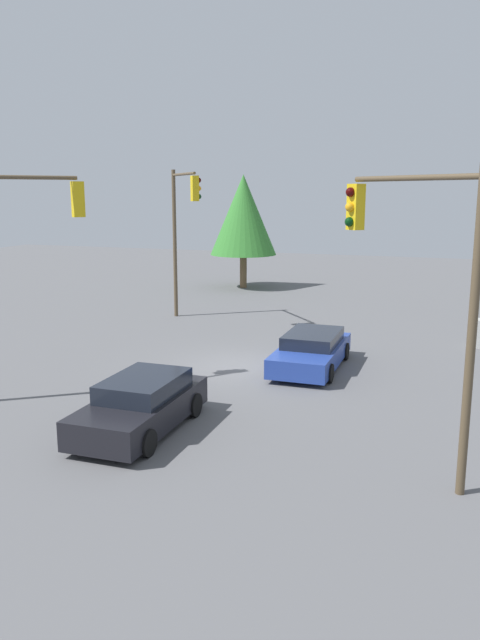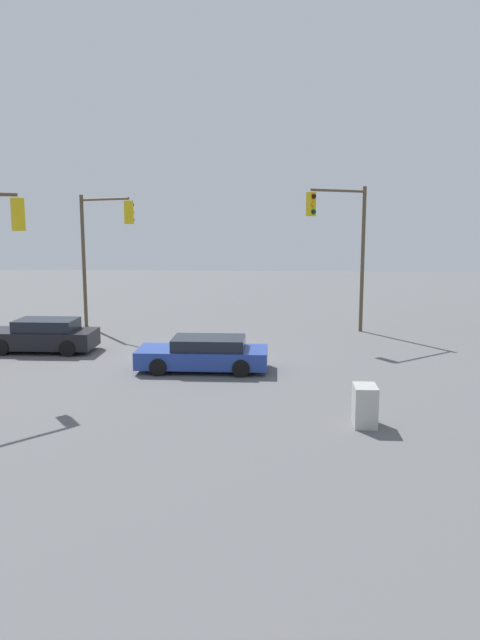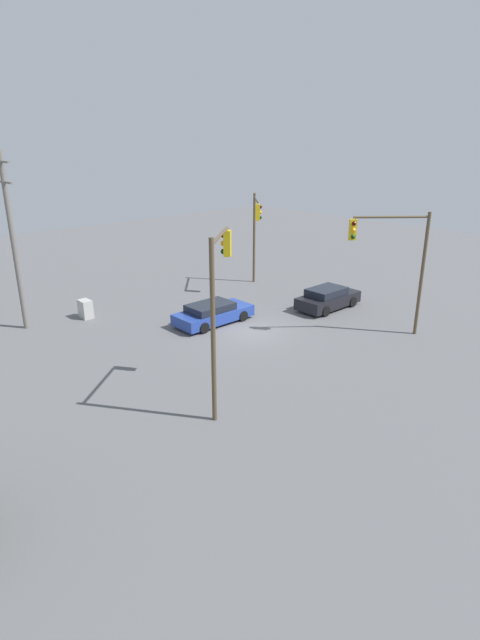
{
  "view_description": "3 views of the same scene",
  "coord_description": "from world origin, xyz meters",
  "views": [
    {
      "loc": [
        6.85,
        -19.77,
        5.98
      ],
      "look_at": [
        -0.26,
        0.61,
        1.51
      ],
      "focal_mm": 35.0,
      "sensor_mm": 36.0,
      "label": 1
    },
    {
      "loc": [
        24.45,
        3.29,
        5.55
      ],
      "look_at": [
        -1.2,
        1.78,
        1.28
      ],
      "focal_mm": 35.0,
      "sensor_mm": 36.0,
      "label": 2
    },
    {
      "loc": [
        -18.81,
        17.93,
        10.04
      ],
      "look_at": [
        -1.32,
        1.88,
        1.45
      ],
      "focal_mm": 28.0,
      "sensor_mm": 36.0,
      "label": 3
    }
  ],
  "objects": [
    {
      "name": "traffic_signal_cross",
      "position": [
        6.14,
        -6.44,
        4.43
      ],
      "size": [
        2.97,
        2.6,
        6.5
      ],
      "rotation": [
        0.0,
        0.0,
        2.43
      ],
      "color": "brown",
      "rests_on": "ground_plane"
    },
    {
      "name": "traffic_signal_main",
      "position": [
        -5.07,
        6.42,
        4.73
      ],
      "size": [
        2.55,
        2.95,
        6.97
      ],
      "rotation": [
        0.0,
        0.0,
        -0.87
      ],
      "color": "brown",
      "rests_on": "ground_plane"
    },
    {
      "name": "ground_plane",
      "position": [
        0.0,
        0.0,
        0.0
      ],
      "size": [
        80.0,
        80.0,
        0.0
      ],
      "primitive_type": "plane",
      "color": "#5B5B5E"
    },
    {
      "name": "sedan_dark",
      "position": [
        -0.47,
        -6.39,
        0.66
      ],
      "size": [
        1.99,
        4.41,
        1.36
      ],
      "rotation": [
        0.0,
        0.0,
        3.14
      ],
      "color": "black",
      "rests_on": "ground_plane"
    },
    {
      "name": "sedan_blue",
      "position": [
        2.33,
        0.67,
        0.6
      ],
      "size": [
        2.06,
        4.72,
        1.22
      ],
      "rotation": [
        0.0,
        0.0,
        3.14
      ],
      "color": "#233D93",
      "rests_on": "ground_plane"
    },
    {
      "name": "tree_corner",
      "position": [
        -5.82,
        17.22,
        4.53
      ],
      "size": [
        4.12,
        4.12,
        7.0
      ],
      "color": "brown",
      "rests_on": "ground_plane"
    }
  ]
}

